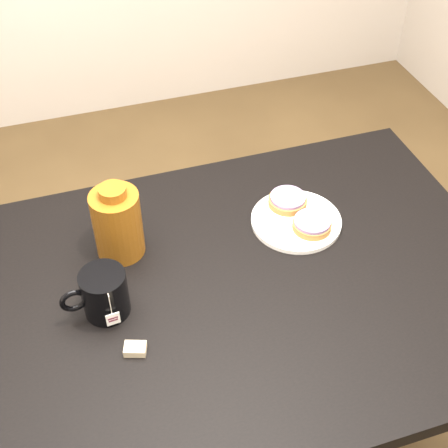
% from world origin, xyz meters
% --- Properties ---
extents(table, '(1.40, 0.90, 0.75)m').
position_xyz_m(table, '(0.00, 0.00, 0.67)').
color(table, black).
rests_on(table, ground_plane).
extents(plate, '(0.23, 0.23, 0.02)m').
position_xyz_m(plate, '(0.27, 0.15, 0.76)').
color(plate, white).
rests_on(plate, table).
extents(bagel_back, '(0.14, 0.14, 0.03)m').
position_xyz_m(bagel_back, '(0.27, 0.21, 0.78)').
color(bagel_back, brown).
rests_on(bagel_back, plate).
extents(bagel_front, '(0.14, 0.14, 0.03)m').
position_xyz_m(bagel_front, '(0.29, 0.11, 0.78)').
color(bagel_front, brown).
rests_on(bagel_front, plate).
extents(mug, '(0.15, 0.11, 0.11)m').
position_xyz_m(mug, '(-0.24, 0.02, 0.81)').
color(mug, black).
rests_on(mug, table).
extents(teabag_pouch, '(0.05, 0.04, 0.02)m').
position_xyz_m(teabag_pouch, '(-0.20, -0.11, 0.76)').
color(teabag_pouch, '#C6B793').
rests_on(teabag_pouch, table).
extents(bagel_package, '(0.12, 0.12, 0.20)m').
position_xyz_m(bagel_package, '(-0.17, 0.19, 0.84)').
color(bagel_package, '#592E0B').
rests_on(bagel_package, table).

